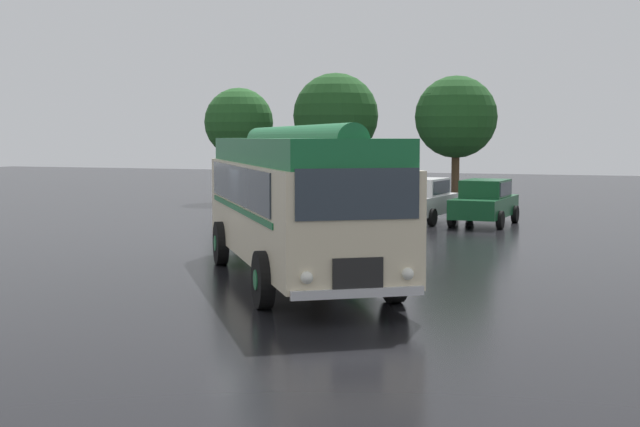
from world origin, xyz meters
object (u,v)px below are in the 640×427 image
object	(u,v)px
car_mid_left	(422,200)
car_mid_right	(485,202)
vintage_bus	(295,197)
car_near_left	(345,198)

from	to	relation	value
car_mid_left	car_mid_right	size ratio (longest dim) A/B	1.01
vintage_bus	car_mid_right	world-z (taller)	vintage_bus
car_mid_left	vintage_bus	bearing A→B (deg)	-85.64
vintage_bus	car_near_left	xyz separation A→B (m)	(-4.25, 14.65, -1.05)
car_near_left	vintage_bus	bearing A→B (deg)	-73.82
vintage_bus	car_mid_right	bearing A→B (deg)	84.73
vintage_bus	car_mid_left	xyz separation A→B (m)	(-1.11, 14.61, -1.05)
car_near_left	car_mid_left	world-z (taller)	same
car_mid_left	car_mid_right	world-z (taller)	same
car_near_left	car_mid_right	distance (m)	5.59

